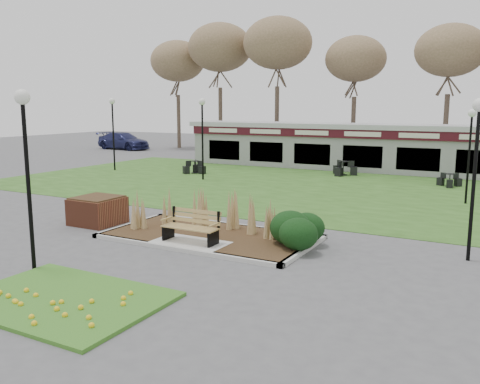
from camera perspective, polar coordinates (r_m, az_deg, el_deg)
The scene contains 19 objects.
ground at distance 14.73m, azimuth -5.92°, elevation -6.23°, with size 100.00×100.00×0.00m, color #515154.
lawn at distance 25.31m, azimuth 9.61°, elevation 0.42°, with size 34.00×16.00×0.02m, color #2D551A.
flower_bed at distance 11.42m, azimuth -19.34°, elevation -11.16°, with size 4.20×3.00×0.16m.
planting_bed at distance 15.11m, azimuth 0.97°, elevation -4.33°, with size 6.75×3.40×1.27m.
park_bench at distance 14.78m, azimuth -5.41°, elevation -3.81°, with size 1.70×0.66×0.93m.
brick_planter at distance 18.11m, azimuth -15.70°, elevation -1.98°, with size 1.50×1.50×0.95m.
food_pavilion at distance 32.72m, azimuth 14.26°, elevation 4.92°, with size 24.60×3.40×2.90m.
tree_backdrop at distance 40.69m, azimuth 17.62°, elevation 15.37°, with size 47.24×5.24×10.36m.
lamp_post_near_right at distance 13.11m, azimuth -22.97°, elevation 5.35°, with size 0.37×0.37×4.40m.
lamp_post_mid_left at distance 27.65m, azimuth -4.26°, elevation 7.98°, with size 0.37×0.37×4.41m.
lamp_post_mid_right at distance 14.24m, azimuth 25.06°, elevation 4.94°, with size 0.35×0.35×4.22m.
lamp_post_far_right at distance 22.69m, azimuth 24.47°, elevation 5.81°, with size 0.32×0.32×3.89m.
lamp_post_far_left at distance 32.65m, azimuth -14.11°, elevation 8.07°, with size 0.37×0.37×4.48m.
bistro_set_a at distance 30.55m, azimuth -5.11°, elevation 2.59°, with size 1.26×1.40×0.75m.
bistro_set_b at distance 30.18m, azimuth 11.52°, elevation 2.39°, with size 1.52×1.42×0.82m.
bistro_set_d at distance 27.49m, azimuth 22.45°, elevation 1.03°, with size 1.21×1.13×0.65m.
car_silver at distance 44.01m, azimuth 0.29°, elevation 5.38°, with size 1.69×4.19×1.43m, color #ADADB1.
car_black at distance 41.86m, azimuth 5.15°, elevation 5.17°, with size 1.60×4.58×1.51m, color black.
car_blue at distance 48.56m, azimuth -12.95°, elevation 5.62°, with size 2.19×5.39×1.56m, color navy.
Camera 1 is at (8.06, -11.65, 4.03)m, focal length 38.00 mm.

